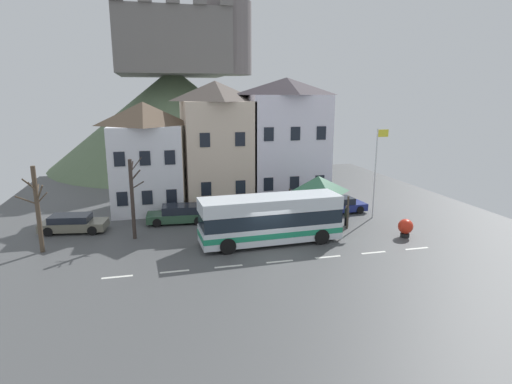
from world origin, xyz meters
TOP-DOWN VIEW (x-y plane):
  - ground_plane at (0.00, -0.00)m, footprint 40.00×60.00m
  - townhouse_00 at (-7.42, 11.63)m, footprint 5.54×5.34m
  - townhouse_01 at (-1.46, 12.47)m, footprint 5.57×7.01m
  - townhouse_02 at (4.53, 11.53)m, footprint 6.74×5.12m
  - hilltop_castle at (-3.60, 35.09)m, footprint 32.60×32.60m
  - transit_bus at (0.33, 1.36)m, footprint 9.25×2.95m
  - bus_shelter at (4.89, 4.64)m, footprint 3.60×3.60m
  - parked_car_00 at (-5.16, 7.35)m, footprint 4.66×2.26m
  - parked_car_01 at (7.69, 7.06)m, footprint 4.46×2.12m
  - parked_car_02 at (-12.53, 6.89)m, footprint 4.65×2.49m
  - pedestrian_00 at (5.00, 3.41)m, footprint 0.32×0.32m
  - pedestrian_01 at (6.72, 3.49)m, footprint 0.33×0.35m
  - public_bench at (3.27, 6.95)m, footprint 1.61×0.48m
  - flagpole at (9.76, 5.05)m, footprint 0.95×0.10m
  - harbour_buoy at (9.53, 0.33)m, footprint 1.00×1.00m
  - bare_tree_00 at (-8.27, 4.39)m, footprint 0.94×1.07m
  - bare_tree_01 at (-13.73, 3.10)m, footprint 1.71×2.64m

SIDE VIEW (x-z plane):
  - ground_plane at x=0.00m, z-range -0.06..0.00m
  - public_bench at x=3.27m, z-range 0.04..0.91m
  - parked_car_02 at x=-12.53m, z-range 0.00..1.22m
  - parked_car_01 at x=7.69m, z-range -0.01..1.25m
  - parked_car_00 at x=-5.16m, z-range -0.01..1.33m
  - harbour_buoy at x=9.53m, z-range 0.07..1.33m
  - pedestrian_01 at x=6.72m, z-range 0.08..1.67m
  - pedestrian_00 at x=5.00m, z-range 0.13..1.79m
  - transit_bus at x=0.33m, z-range 0.01..3.11m
  - bare_tree_01 at x=-13.73m, z-range 0.14..5.49m
  - bare_tree_00 at x=-8.27m, z-range 0.09..5.57m
  - bus_shelter at x=4.89m, z-range 1.18..4.81m
  - flagpole at x=9.76m, z-range 0.56..7.50m
  - townhouse_00 at x=-7.42m, z-range 0.00..8.89m
  - townhouse_01 at x=-1.46m, z-range 0.00..10.57m
  - townhouse_02 at x=4.53m, z-range 0.00..10.85m
  - hilltop_castle at x=-3.60m, z-range -2.78..17.80m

